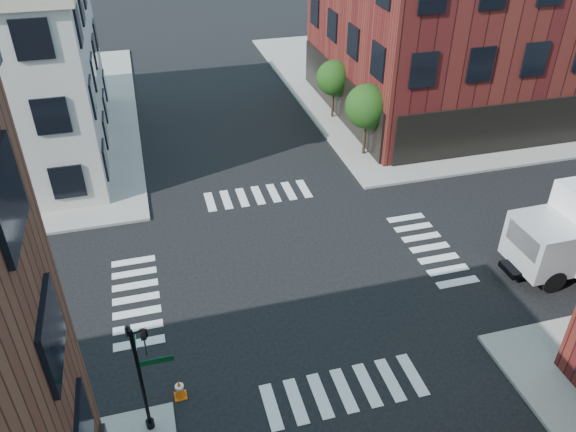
# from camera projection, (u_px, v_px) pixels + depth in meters

# --- Properties ---
(ground) EXTENTS (120.00, 120.00, 0.00)m
(ground) POSITION_uv_depth(u_px,v_px,m) (292.00, 272.00, 25.82)
(ground) COLOR black
(ground) RESTS_ON ground
(sidewalk_ne) EXTENTS (30.00, 30.00, 0.15)m
(sidewalk_ne) POSITION_uv_depth(u_px,v_px,m) (464.00, 77.00, 47.30)
(sidewalk_ne) COLOR gray
(sidewalk_ne) RESTS_ON ground
(building_ne) EXTENTS (25.00, 16.00, 12.00)m
(building_ne) POSITION_uv_depth(u_px,v_px,m) (509.00, 20.00, 39.90)
(building_ne) COLOR #451111
(building_ne) RESTS_ON ground
(tree_near) EXTENTS (2.69, 2.69, 4.49)m
(tree_near) POSITION_uv_depth(u_px,v_px,m) (368.00, 108.00, 33.77)
(tree_near) COLOR black
(tree_near) RESTS_ON ground
(tree_far) EXTENTS (2.43, 2.43, 4.07)m
(tree_far) POSITION_uv_depth(u_px,v_px,m) (335.00, 80.00, 38.75)
(tree_far) COLOR black
(tree_far) RESTS_ON ground
(signal_pole) EXTENTS (1.29, 1.24, 4.60)m
(signal_pole) POSITION_uv_depth(u_px,v_px,m) (141.00, 368.00, 17.39)
(signal_pole) COLOR black
(signal_pole) RESTS_ON ground
(traffic_cone) EXTENTS (0.45, 0.45, 0.80)m
(traffic_cone) POSITION_uv_depth(u_px,v_px,m) (180.00, 389.00, 19.77)
(traffic_cone) COLOR #E95A0A
(traffic_cone) RESTS_ON ground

